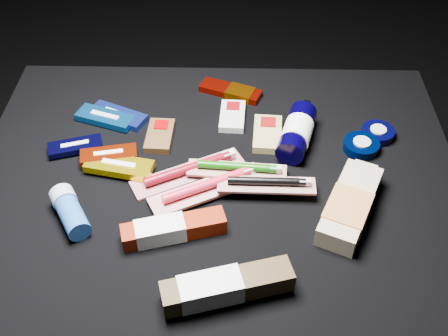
{
  "coord_description": "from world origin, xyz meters",
  "views": [
    {
      "loc": [
        0.03,
        -0.79,
        1.19
      ],
      "look_at": [
        0.01,
        0.01,
        0.42
      ],
      "focal_mm": 45.0,
      "sensor_mm": 36.0,
      "label": 1
    }
  ],
  "objects_px": {
    "deodorant_stick": "(70,211)",
    "toothpaste_carton_red": "(169,230)",
    "lotion_bottle": "(297,132)",
    "bodywash_bottle": "(349,207)"
  },
  "relations": [
    {
      "from": "deodorant_stick",
      "to": "lotion_bottle",
      "type": "bearing_deg",
      "value": -3.21
    },
    {
      "from": "lotion_bottle",
      "to": "bodywash_bottle",
      "type": "relative_size",
      "value": 0.88
    },
    {
      "from": "bodywash_bottle",
      "to": "deodorant_stick",
      "type": "height_order",
      "value": "deodorant_stick"
    },
    {
      "from": "toothpaste_carton_red",
      "to": "deodorant_stick",
      "type": "bearing_deg",
      "value": 153.74
    },
    {
      "from": "deodorant_stick",
      "to": "toothpaste_carton_red",
      "type": "xyz_separation_m",
      "value": [
        0.19,
        -0.04,
        -0.0
      ]
    },
    {
      "from": "deodorant_stick",
      "to": "toothpaste_carton_red",
      "type": "bearing_deg",
      "value": -41.46
    },
    {
      "from": "bodywash_bottle",
      "to": "toothpaste_carton_red",
      "type": "relative_size",
      "value": 1.14
    },
    {
      "from": "lotion_bottle",
      "to": "toothpaste_carton_red",
      "type": "relative_size",
      "value": 1.0
    },
    {
      "from": "bodywash_bottle",
      "to": "deodorant_stick",
      "type": "bearing_deg",
      "value": -153.48
    },
    {
      "from": "lotion_bottle",
      "to": "bodywash_bottle",
      "type": "xyz_separation_m",
      "value": [
        0.08,
        -0.2,
        -0.01
      ]
    }
  ]
}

